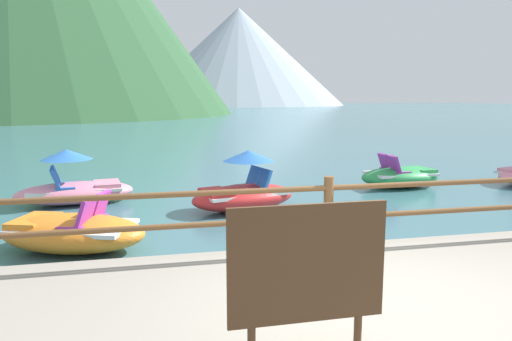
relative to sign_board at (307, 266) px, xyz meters
The scene contains 8 objects.
ground_plane 40.84m from the sign_board, 88.51° to the left, with size 200.00×200.00×0.00m, color #3D6B75.
dock_railing 2.59m from the sign_board, 65.80° to the left, with size 23.92×0.12×0.95m.
sign_board is the anchor object (origin of this frame).
pedal_boat_1 8.20m from the sign_board, 109.88° to the left, with size 2.62×1.50×1.20m.
pedal_boat_2 4.95m from the sign_board, 118.22° to the left, with size 2.51×1.85×0.89m.
pedal_boat_3 6.42m from the sign_board, 83.31° to the left, with size 2.48×1.68×1.23m.
pedal_boat_4 9.53m from the sign_board, 56.84° to the left, with size 2.22×1.33×0.86m.
distant_peak 118.41m from the sign_board, 80.00° to the left, with size 52.01×52.01×23.75m, color #9EADBC.
Camera 1 is at (-2.12, -3.92, 2.34)m, focal length 33.31 mm.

